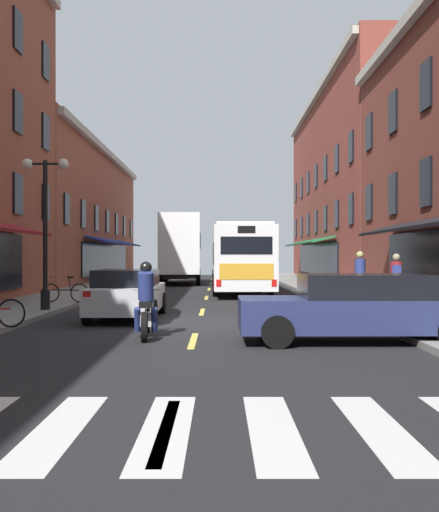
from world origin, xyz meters
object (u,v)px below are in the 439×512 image
motorcycle_rider (144,305)px  sedan_mid (356,308)px  transit_bus (237,258)px  street_lamp_twin (43,225)px  pedestrian_near (395,280)px  bicycle_near (63,292)px  box_truck (179,250)px  sedan_near (126,293)px  pedestrian_mid (358,277)px

motorcycle_rider → sedan_mid: bearing=-9.1°
transit_bus → street_lamp_twin: bearing=-118.2°
motorcycle_rider → pedestrian_near: pedestrian_near is taller
pedestrian_near → bicycle_near: bearing=178.6°
box_truck → sedan_mid: box_truck is taller
pedestrian_near → street_lamp_twin: (-10.75, -0.16, 1.66)m
sedan_near → pedestrian_mid: size_ratio=2.47×
transit_bus → pedestrian_near: size_ratio=7.24×
sedan_near → pedestrian_near: size_ratio=2.60×
bicycle_near → pedestrian_mid: 10.20m
transit_bus → sedan_near: (-3.58, -12.98, -0.96)m
transit_bus → sedan_mid: size_ratio=2.57×
sedan_mid → motorcycle_rider: bearing=170.9°
box_truck → pedestrian_near: 21.11m
sedan_mid → bicycle_near: 12.19m
bicycle_near → street_lamp_twin: 3.66m
sedan_mid → street_lamp_twin: 10.33m
box_truck → motorcycle_rider: (0.84, -25.03, -1.44)m
bicycle_near → pedestrian_near: pedestrian_near is taller
transit_bus → bicycle_near: transit_bus is taller
box_truck → sedan_near: box_truck is taller
sedan_mid → transit_bus: bearing=96.1°
transit_bus → motorcycle_rider: size_ratio=5.96×
pedestrian_mid → street_lamp_twin: 10.24m
sedan_mid → motorcycle_rider: (-4.45, 0.71, -0.01)m
transit_bus → bicycle_near: 10.93m
pedestrian_mid → pedestrian_near: bearing=43.6°
bicycle_near → motorcycle_rider: bearing=-64.9°
box_truck → sedan_near: 21.06m
pedestrian_near → sedan_mid: bearing=-99.9°
transit_bus → sedan_mid: 17.83m
transit_bus → bicycle_near: bearing=-126.2°
bicycle_near → street_lamp_twin: bearing=-87.3°
motorcycle_rider → bicycle_near: 9.08m
pedestrian_mid → street_lamp_twin: size_ratio=0.39×
transit_bus → box_truck: bearing=113.0°
street_lamp_twin → bicycle_near: bearing=92.7°
bicycle_near → street_lamp_twin: street_lamp_twin is taller
transit_bus → street_lamp_twin: 13.30m
transit_bus → box_truck: size_ratio=1.59×
transit_bus → pedestrian_mid: size_ratio=6.89×
sedan_near → motorcycle_rider: size_ratio=2.14×
box_truck → street_lamp_twin: bearing=-98.3°
sedan_near → street_lamp_twin: size_ratio=0.96×
transit_bus → pedestrian_mid: 10.69m
sedan_near → sedan_mid: size_ratio=0.92×
sedan_mid → street_lamp_twin: size_ratio=1.04×
sedan_mid → sedan_near: bearing=139.1°
box_truck → sedan_mid: 26.31m
pedestrian_mid → street_lamp_twin: street_lamp_twin is taller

